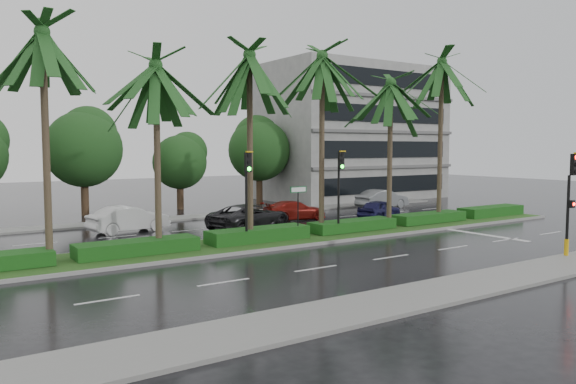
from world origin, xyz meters
TOP-DOWN VIEW (x-y plane):
  - ground at (0.00, 0.00)m, footprint 120.00×120.00m
  - near_sidewalk at (0.00, -10.20)m, footprint 40.00×2.40m
  - far_sidewalk at (0.00, 12.00)m, footprint 40.00×2.00m
  - median at (0.00, 1.00)m, footprint 36.00×4.00m
  - hedge at (0.00, 1.00)m, footprint 35.20×1.40m
  - lane_markings at (3.04, -0.43)m, footprint 34.00×13.06m
  - palm_row at (-1.25, 1.02)m, footprint 26.30×4.20m
  - signal_near at (6.00, -9.39)m, footprint 0.34×0.45m
  - signal_median_left at (-4.00, 0.30)m, footprint 0.34×0.42m
  - signal_median_right at (1.50, 0.30)m, footprint 0.34×0.42m
  - street_sign at (-1.00, 0.48)m, footprint 0.95×0.09m
  - bg_trees at (0.80, 17.59)m, footprint 33.06×5.32m
  - building at (17.00, 18.00)m, footprint 16.00×10.00m
  - car_white at (-6.98, 8.27)m, footprint 2.27×4.62m
  - car_darkgrey at (-0.91, 5.46)m, footprint 3.84×5.71m
  - car_red at (3.59, 7.47)m, footprint 2.09×4.37m
  - car_blue at (8.50, 4.79)m, footprint 2.51×3.96m
  - car_grey at (13.00, 9.25)m, footprint 1.75×4.48m

SIDE VIEW (x-z plane):
  - ground at x=0.00m, z-range 0.00..0.00m
  - lane_markings at x=3.04m, z-range 0.00..0.01m
  - near_sidewalk at x=0.00m, z-range 0.00..0.12m
  - far_sidewalk at x=0.00m, z-range 0.00..0.12m
  - median at x=0.00m, z-range 0.00..0.16m
  - hedge at x=0.00m, z-range 0.15..0.75m
  - car_red at x=3.59m, z-range 0.00..1.23m
  - car_blue at x=8.50m, z-range 0.00..1.26m
  - car_grey at x=13.00m, z-range 0.00..1.45m
  - car_darkgrey at x=-0.91m, z-range 0.00..1.45m
  - car_white at x=-6.98m, z-range 0.00..1.46m
  - street_sign at x=-1.00m, z-range 0.82..3.42m
  - signal_near at x=6.00m, z-range 0.32..4.68m
  - signal_median_left at x=-4.00m, z-range 0.82..5.18m
  - signal_median_right at x=1.50m, z-range 0.82..5.18m
  - bg_trees at x=0.80m, z-range 0.81..8.50m
  - building at x=17.00m, z-range 0.00..12.00m
  - palm_row at x=-1.25m, z-range 3.02..13.53m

